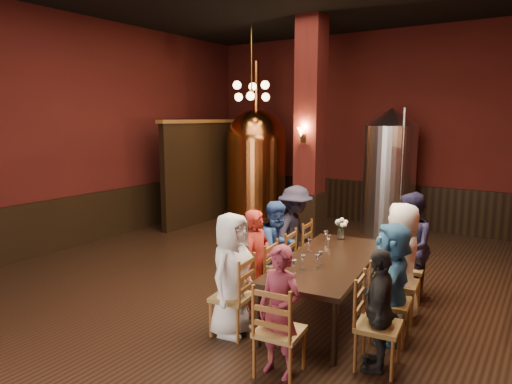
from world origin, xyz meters
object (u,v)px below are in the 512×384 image
Objects in this scene: copper_kettle at (256,163)px; steel_vessel at (389,171)px; dining_table at (328,264)px; person_0 at (232,274)px; person_2 at (278,249)px; rose_vase at (341,225)px; person_1 at (257,262)px.

steel_vessel is at bearing 8.99° from copper_kettle.
dining_table is 1.71× the size of person_0.
dining_table is at bearing -90.70° from person_2.
steel_vessel is 8.46× the size of rose_vase.
steel_vessel is (3.15, 0.50, -0.04)m from copper_kettle.
person_2 reaches higher than dining_table.
person_2 is (-0.88, 0.22, 0.00)m from dining_table.
person_1 is at bearing -91.10° from steel_vessel.
person_1 is at bearing -56.53° from copper_kettle.
person_0 is at bearing -159.48° from person_2.
copper_kettle is 11.93× the size of rose_vase.
person_2 is 0.36× the size of copper_kettle.
person_1 is 5.16m from steel_vessel.
copper_kettle is at bearing 25.89° from person_0.
person_0 is 1.06× the size of person_2.
dining_table is 0.65× the size of copper_kettle.
person_2 is at bearing -53.12° from copper_kettle.
rose_vase is at bearing -41.63° from copper_kettle.
person_0 reaches higher than rose_vase.
copper_kettle is 1.41× the size of steel_vessel.
person_1 is at bearing -158.78° from dining_table.
copper_kettle is at bearing 138.37° from rose_vase.
dining_table is at bearing -81.44° from steel_vessel.
rose_vase is (0.64, 0.75, 0.27)m from person_2.
rose_vase reaches higher than dining_table.
person_2 is 4.52m from steel_vessel.
person_2 is at bearing 158.78° from dining_table.
rose_vase is at bearing -17.77° from person_0.
steel_vessel is at bearing -4.96° from person_0.
person_0 is 4.53× the size of rose_vase.
rose_vase is (-0.24, 0.98, 0.27)m from dining_table.
person_1 is 0.36× the size of copper_kettle.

